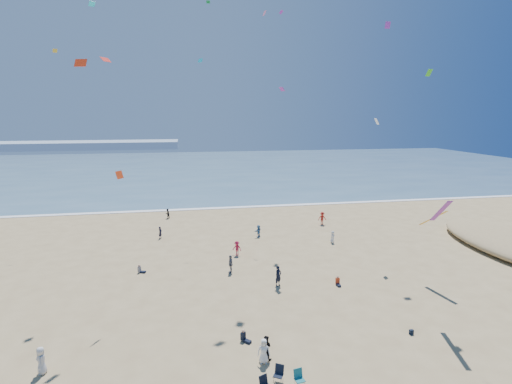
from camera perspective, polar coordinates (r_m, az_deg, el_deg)
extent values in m
cube|color=#476B84|center=(114.66, -8.89, 3.35)|extent=(220.00, 100.00, 0.06)
cube|color=white|center=(65.46, -7.60, -2.39)|extent=(220.00, 1.20, 0.08)
cube|color=#7A8EA8|center=(197.55, -27.34, 5.90)|extent=(110.00, 20.00, 3.20)
imported|color=#AE1836|center=(43.96, -2.74, -8.02)|extent=(1.18, 1.05, 1.59)
imported|color=gray|center=(39.32, -3.65, -10.23)|extent=(0.69, 1.13, 1.80)
imported|color=black|center=(36.52, 3.20, -11.89)|extent=(0.81, 0.75, 1.86)
imported|color=silver|center=(48.86, 10.86, -6.32)|extent=(0.48, 0.72, 1.46)
imported|color=white|center=(26.50, 1.11, -21.77)|extent=(0.84, 0.61, 1.59)
imported|color=black|center=(60.40, -12.54, -3.03)|extent=(0.88, 0.90, 1.46)
imported|color=silver|center=(28.61, -28.33, -20.41)|extent=(0.64, 0.88, 1.68)
imported|color=black|center=(51.07, -13.51, -5.65)|extent=(0.55, 0.64, 1.49)
imported|color=black|center=(26.81, 1.38, -21.35)|extent=(0.94, 0.85, 1.59)
imported|color=#B42219|center=(56.50, 9.44, -3.72)|extent=(1.21, 0.77, 1.79)
imported|color=teal|center=(50.34, 0.36, -5.58)|extent=(1.23, 1.34, 1.49)
cube|color=black|center=(31.54, 21.31, -18.13)|extent=(0.28, 0.18, 0.34)
cube|color=#14C9E5|center=(46.62, -7.96, 18.12)|extent=(0.53, 0.65, 0.42)
cube|color=white|center=(44.82, 16.86, 9.62)|extent=(0.39, 0.60, 0.65)
cube|color=purple|center=(54.67, 3.62, 24.27)|extent=(0.71, 0.89, 0.40)
cube|color=green|center=(56.64, -6.85, 25.35)|extent=(0.46, 0.17, 0.39)
cube|color=purple|center=(46.77, 18.30, 21.70)|extent=(0.58, 0.21, 0.67)
cube|color=red|center=(33.04, -20.69, 17.28)|extent=(0.74, 0.90, 0.34)
cube|color=#EA4013|center=(32.13, -18.93, 2.33)|extent=(0.52, 0.75, 0.60)
cube|color=purple|center=(41.82, 3.72, 14.45)|extent=(0.48, 0.83, 0.41)
cube|color=green|center=(36.46, 23.49, 15.36)|extent=(0.54, 0.44, 0.55)
cube|color=red|center=(30.17, -23.77, 16.54)|extent=(0.87, 0.51, 0.53)
cube|color=yellow|center=(56.43, -26.79, 17.58)|extent=(0.55, 0.37, 0.49)
cube|color=#DF698C|center=(56.35, 1.22, 24.19)|extent=(0.47, 0.57, 0.66)
cube|color=#1ABBDD|center=(41.74, -22.40, 23.60)|extent=(0.62, 0.58, 0.38)
cube|color=#722492|center=(31.75, 24.87, -2.50)|extent=(0.35, 3.14, 2.21)
cube|color=orange|center=(39.38, 23.98, -3.43)|extent=(0.35, 2.64, 1.87)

